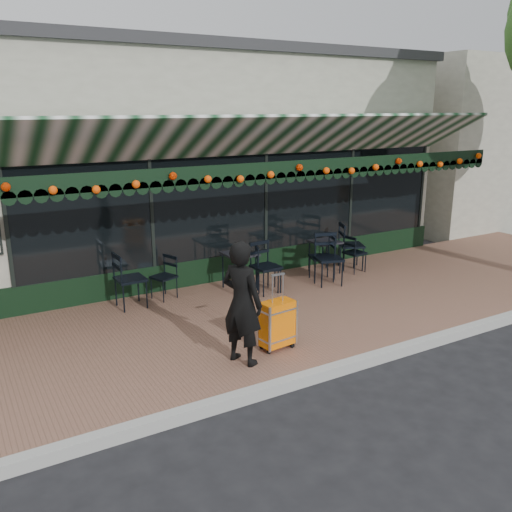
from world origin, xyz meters
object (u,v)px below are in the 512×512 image
cafe_table_b (240,257)px  chair_b_right (267,268)px  chair_a_right (351,246)px  suitcase (277,324)px  chair_a_left (322,258)px  woman (242,303)px  cafe_table_a (325,244)px  chair_b_left (164,277)px  chair_solo (130,280)px  chair_b_front (266,267)px  chair_a_front (329,259)px  chair_a_extra (355,253)px

cafe_table_b → chair_b_right: size_ratio=0.81×
cafe_table_b → chair_a_right: size_ratio=0.71×
suitcase → chair_a_right: suitcase is taller
chair_a_left → woman: bearing=-33.0°
cafe_table_a → chair_b_left: (-3.46, 0.18, -0.21)m
cafe_table_b → cafe_table_a: bearing=1.6°
suitcase → chair_b_left: suitcase is taller
cafe_table_a → cafe_table_b: size_ratio=0.95×
chair_a_right → chair_solo: (-4.77, 0.09, -0.01)m
chair_b_right → chair_b_front: bearing=157.9°
cafe_table_b → suitcase: bearing=-107.3°
cafe_table_b → chair_a_right: chair_a_right is taller
cafe_table_a → chair_a_front: (-0.40, -0.65, -0.11)m
woman → chair_a_left: 3.90m
woman → chair_b_right: 3.00m
chair_b_left → woman: bearing=-20.6°
chair_a_right → woman: bearing=147.1°
chair_a_front → chair_b_front: size_ratio=1.04×
chair_a_extra → chair_solo: size_ratio=0.81×
chair_a_right → chair_b_right: size_ratio=1.14×
suitcase → chair_b_front: 2.44m
cafe_table_a → chair_solo: 4.11m
chair_b_front → chair_a_left: bearing=-2.2°
suitcase → chair_b_front: (1.12, 2.16, 0.11)m
woman → cafe_table_b: 3.05m
cafe_table_b → chair_b_front: 0.54m
cafe_table_a → chair_a_left: 0.56m
cafe_table_a → cafe_table_b: (-2.03, -0.06, 0.03)m
suitcase → chair_a_left: suitcase is taller
cafe_table_b → chair_a_extra: size_ratio=0.89×
cafe_table_a → cafe_table_b: bearing=-178.4°
chair_a_front → chair_solo: chair_a_front is taller
chair_a_left → chair_solo: size_ratio=0.94×
suitcase → chair_solo: (-1.27, 2.67, 0.12)m
suitcase → chair_b_right: suitcase is taller
chair_a_front → chair_a_extra: 1.05m
cafe_table_a → chair_a_right: 0.67m
chair_a_left → chair_a_front: size_ratio=0.92×
chair_a_left → chair_b_right: bearing=-70.2°
chair_a_right → chair_b_right: bearing=122.5°
cafe_table_a → chair_b_right: size_ratio=0.77×
suitcase → chair_b_front: suitcase is taller
chair_b_left → chair_a_front: bearing=54.2°
woman → cafe_table_a: (3.46, 2.74, -0.24)m
chair_b_left → chair_a_extra: bearing=63.1°
chair_b_left → chair_solo: 0.67m
woman → chair_a_front: woman is taller
cafe_table_a → chair_b_right: 1.70m
cafe_table_b → chair_b_right: 0.55m
woman → chair_a_extra: (4.04, 2.47, -0.44)m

